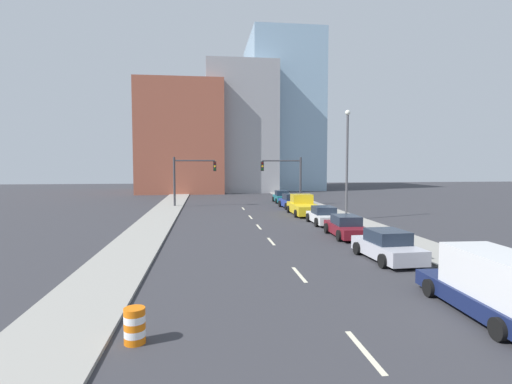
{
  "coord_description": "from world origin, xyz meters",
  "views": [
    {
      "loc": [
        -3.94,
        -1.92,
        4.7
      ],
      "look_at": [
        0.61,
        34.33,
        2.2
      ],
      "focal_mm": 28.0,
      "sensor_mm": 36.0,
      "label": 1
    }
  ],
  "objects_px": {
    "traffic_signal_right": "(288,174)",
    "sedan_teal": "(282,197)",
    "sedan_white": "(324,216)",
    "sedan_blue": "(291,202)",
    "sedan_silver": "(387,246)",
    "street_lamp": "(347,157)",
    "sedan_maroon": "(346,227)",
    "box_truck_navy": "(494,286)",
    "traffic_signal_left": "(188,174)",
    "traffic_barrel": "(135,326)",
    "pickup_truck_yellow": "(303,206)"
  },
  "relations": [
    {
      "from": "pickup_truck_yellow",
      "to": "sedan_teal",
      "type": "xyz_separation_m",
      "value": [
        0.3,
        12.27,
        -0.11
      ]
    },
    {
      "from": "sedan_silver",
      "to": "sedan_white",
      "type": "height_order",
      "value": "sedan_silver"
    },
    {
      "from": "street_lamp",
      "to": "box_truck_navy",
      "type": "relative_size",
      "value": 1.58
    },
    {
      "from": "traffic_signal_left",
      "to": "street_lamp",
      "type": "height_order",
      "value": "street_lamp"
    },
    {
      "from": "box_truck_navy",
      "to": "sedan_teal",
      "type": "distance_m",
      "value": 37.78
    },
    {
      "from": "traffic_signal_right",
      "to": "traffic_signal_left",
      "type": "bearing_deg",
      "value": 180.0
    },
    {
      "from": "sedan_maroon",
      "to": "pickup_truck_yellow",
      "type": "relative_size",
      "value": 0.81
    },
    {
      "from": "sedan_silver",
      "to": "box_truck_navy",
      "type": "bearing_deg",
      "value": -92.91
    },
    {
      "from": "sedan_white",
      "to": "sedan_blue",
      "type": "relative_size",
      "value": 0.97
    },
    {
      "from": "pickup_truck_yellow",
      "to": "sedan_silver",
      "type": "bearing_deg",
      "value": -89.59
    },
    {
      "from": "sedan_maroon",
      "to": "sedan_blue",
      "type": "height_order",
      "value": "sedan_blue"
    },
    {
      "from": "box_truck_navy",
      "to": "sedan_white",
      "type": "xyz_separation_m",
      "value": [
        0.42,
        19.44,
        -0.31
      ]
    },
    {
      "from": "street_lamp",
      "to": "traffic_signal_right",
      "type": "bearing_deg",
      "value": 100.92
    },
    {
      "from": "traffic_signal_right",
      "to": "pickup_truck_yellow",
      "type": "distance_m",
      "value": 9.07
    },
    {
      "from": "sedan_silver",
      "to": "sedan_teal",
      "type": "bearing_deg",
      "value": 86.26
    },
    {
      "from": "traffic_signal_right",
      "to": "sedan_teal",
      "type": "bearing_deg",
      "value": 90.43
    },
    {
      "from": "street_lamp",
      "to": "sedan_maroon",
      "type": "relative_size",
      "value": 1.97
    },
    {
      "from": "box_truck_navy",
      "to": "sedan_white",
      "type": "bearing_deg",
      "value": 91.08
    },
    {
      "from": "sedan_silver",
      "to": "sedan_teal",
      "type": "distance_m",
      "value": 30.4
    },
    {
      "from": "traffic_signal_right",
      "to": "sedan_teal",
      "type": "height_order",
      "value": "traffic_signal_right"
    },
    {
      "from": "traffic_signal_right",
      "to": "sedan_maroon",
      "type": "distance_m",
      "value": 20.57
    },
    {
      "from": "street_lamp",
      "to": "sedan_teal",
      "type": "xyz_separation_m",
      "value": [
        -2.46,
        16.29,
        -4.65
      ]
    },
    {
      "from": "traffic_signal_right",
      "to": "street_lamp",
      "type": "xyz_separation_m",
      "value": [
        2.43,
        -12.61,
        1.66
      ]
    },
    {
      "from": "traffic_signal_left",
      "to": "street_lamp",
      "type": "distance_m",
      "value": 18.83
    },
    {
      "from": "sedan_silver",
      "to": "sedan_blue",
      "type": "relative_size",
      "value": 0.98
    },
    {
      "from": "street_lamp",
      "to": "sedan_maroon",
      "type": "bearing_deg",
      "value": -109.98
    },
    {
      "from": "traffic_barrel",
      "to": "sedan_silver",
      "type": "relative_size",
      "value": 0.21
    },
    {
      "from": "street_lamp",
      "to": "sedan_teal",
      "type": "bearing_deg",
      "value": 98.6
    },
    {
      "from": "sedan_teal",
      "to": "traffic_barrel",
      "type": "bearing_deg",
      "value": -104.89
    },
    {
      "from": "traffic_signal_right",
      "to": "sedan_teal",
      "type": "distance_m",
      "value": 4.74
    },
    {
      "from": "sedan_maroon",
      "to": "box_truck_navy",
      "type": "bearing_deg",
      "value": -88.85
    },
    {
      "from": "sedan_silver",
      "to": "sedan_blue",
      "type": "height_order",
      "value": "sedan_blue"
    },
    {
      "from": "traffic_signal_left",
      "to": "sedan_teal",
      "type": "relative_size",
      "value": 1.28
    },
    {
      "from": "sedan_silver",
      "to": "sedan_maroon",
      "type": "xyz_separation_m",
      "value": [
        0.19,
        6.37,
        -0.03
      ]
    },
    {
      "from": "box_truck_navy",
      "to": "sedan_white",
      "type": "height_order",
      "value": "box_truck_navy"
    },
    {
      "from": "street_lamp",
      "to": "sedan_white",
      "type": "relative_size",
      "value": 2.07
    },
    {
      "from": "traffic_barrel",
      "to": "box_truck_navy",
      "type": "bearing_deg",
      "value": 2.83
    },
    {
      "from": "box_truck_navy",
      "to": "sedan_teal",
      "type": "relative_size",
      "value": 1.35
    },
    {
      "from": "sedan_silver",
      "to": "sedan_teal",
      "type": "height_order",
      "value": "sedan_silver"
    },
    {
      "from": "box_truck_navy",
      "to": "sedan_maroon",
      "type": "xyz_separation_m",
      "value": [
        0.21,
        13.76,
        -0.31
      ]
    },
    {
      "from": "traffic_barrel",
      "to": "sedan_blue",
      "type": "relative_size",
      "value": 0.2
    },
    {
      "from": "street_lamp",
      "to": "traffic_barrel",
      "type": "bearing_deg",
      "value": -121.97
    },
    {
      "from": "traffic_barrel",
      "to": "pickup_truck_yellow",
      "type": "distance_m",
      "value": 28.27
    },
    {
      "from": "pickup_truck_yellow",
      "to": "sedan_blue",
      "type": "distance_m",
      "value": 5.69
    },
    {
      "from": "traffic_signal_right",
      "to": "traffic_barrel",
      "type": "bearing_deg",
      "value": -108.08
    },
    {
      "from": "traffic_barrel",
      "to": "sedan_white",
      "type": "height_order",
      "value": "sedan_white"
    },
    {
      "from": "box_truck_navy",
      "to": "sedan_white",
      "type": "relative_size",
      "value": 1.3
    },
    {
      "from": "sedan_maroon",
      "to": "traffic_signal_right",
      "type": "bearing_deg",
      "value": 90.96
    },
    {
      "from": "traffic_signal_left",
      "to": "sedan_silver",
      "type": "distance_m",
      "value": 29.0
    },
    {
      "from": "traffic_signal_right",
      "to": "sedan_blue",
      "type": "relative_size",
      "value": 1.2
    }
  ]
}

